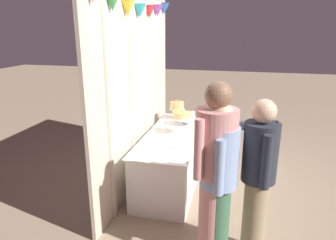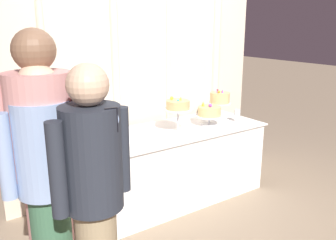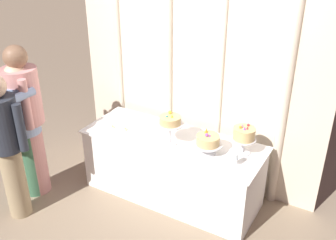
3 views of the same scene
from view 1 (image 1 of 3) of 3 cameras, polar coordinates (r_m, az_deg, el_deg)
The scene contains 12 objects.
ground_plane at distance 4.48m, azimuth 2.26°, elevation -11.48°, with size 24.00×24.00×0.00m, color gray.
draped_curtain at distance 4.18m, azimuth -5.58°, elevation 7.46°, with size 2.92×0.17×2.72m.
cake_table at distance 4.34m, azimuth 1.01°, elevation -7.12°, with size 1.95×0.74×0.72m.
cake_display_leftmost at distance 4.13m, azimuth 2.38°, elevation 0.68°, with size 0.28×0.28×0.35m.
cake_display_center at distance 4.56m, azimuth 3.08°, elevation 0.70°, with size 0.28×0.28×0.24m.
cake_display_rightmost at distance 4.85m, azimuth 1.72°, elevation 2.58°, with size 0.25×0.25×0.31m.
wine_glass at distance 4.85m, azimuth 4.70°, elevation 1.22°, with size 0.06×0.06×0.13m.
tealight_far_left at distance 3.54m, azimuth 0.35°, elevation -6.29°, with size 0.05×0.05×0.03m.
tealight_near_left at distance 3.69m, azimuth 0.58°, elevation -5.30°, with size 0.04×0.04×0.04m.
guest_man_dark_suit at distance 2.77m, azimuth 8.78°, elevation -8.91°, with size 0.51×0.51×1.71m.
guest_girl_blue_dress at distance 2.80m, azimuth 9.60°, elevation -10.73°, with size 0.50×0.66×1.53m.
guest_man_pink_jacket at distance 2.93m, azimuth 16.57°, elevation -9.62°, with size 0.47×0.37×1.55m.
Camera 1 is at (-3.86, -0.77, 2.13)m, focal length 32.53 mm.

